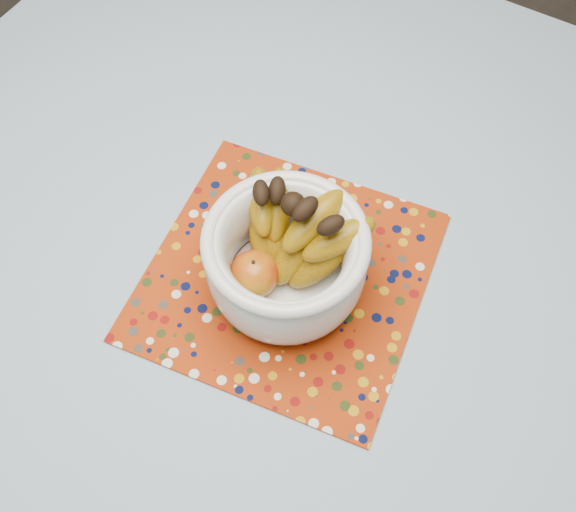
% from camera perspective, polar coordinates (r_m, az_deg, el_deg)
% --- Properties ---
extents(table, '(1.20, 1.20, 0.75)m').
position_cam_1_polar(table, '(1.10, -1.86, 0.40)').
color(table, brown).
rests_on(table, ground).
extents(tablecloth, '(1.32, 1.32, 0.01)m').
position_cam_1_polar(tablecloth, '(1.03, -1.99, 2.73)').
color(tablecloth, '#648BA8').
rests_on(tablecloth, table).
extents(placemat, '(0.43, 0.43, 0.00)m').
position_cam_1_polar(placemat, '(0.97, -0.12, -1.65)').
color(placemat, '#8D2707').
rests_on(placemat, tablecloth).
extents(fruit_bowl, '(0.27, 0.23, 0.18)m').
position_cam_1_polar(fruit_bowl, '(0.90, -0.05, 0.64)').
color(fruit_bowl, silver).
rests_on(fruit_bowl, placemat).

